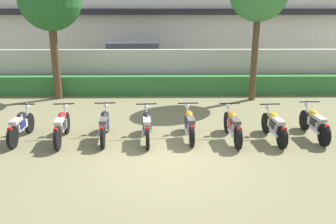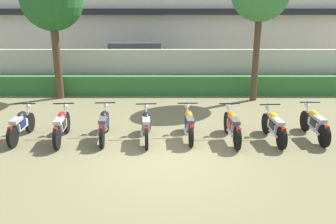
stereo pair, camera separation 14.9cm
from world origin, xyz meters
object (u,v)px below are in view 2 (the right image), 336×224
object	(u,v)px
parked_car	(139,60)
motorcycle_in_row_5	(233,125)
motorcycle_in_row_7	(315,123)
motorcycle_in_row_2	(105,124)
motorcycle_in_row_4	(189,124)
motorcycle_in_row_0	(21,124)
motorcycle_in_row_3	(147,125)
motorcycle_in_row_6	(274,126)
motorcycle_in_row_1	(62,125)
tree_near_inspector	(52,0)

from	to	relation	value
parked_car	motorcycle_in_row_5	xyz separation A→B (m)	(3.41, -9.45, -0.48)
motorcycle_in_row_7	motorcycle_in_row_2	bearing A→B (deg)	89.19
motorcycle_in_row_4	motorcycle_in_row_5	distance (m)	1.22
motorcycle_in_row_0	motorcycle_in_row_4	xyz separation A→B (m)	(4.79, 0.05, 0.00)
motorcycle_in_row_3	motorcycle_in_row_4	bearing A→B (deg)	-87.32
motorcycle_in_row_6	motorcycle_in_row_1	bearing A→B (deg)	86.11
tree_near_inspector	motorcycle_in_row_3	xyz separation A→B (m)	(3.90, -4.86, -3.45)
tree_near_inspector	motorcycle_in_row_0	bearing A→B (deg)	-86.22
parked_car	motorcycle_in_row_1	distance (m)	9.55
motorcycle_in_row_1	motorcycle_in_row_2	bearing A→B (deg)	-88.31
motorcycle_in_row_5	motorcycle_in_row_6	bearing A→B (deg)	-93.18
tree_near_inspector	motorcycle_in_row_7	xyz separation A→B (m)	(8.73, -4.71, -3.45)
motorcycle_in_row_5	motorcycle_in_row_7	bearing A→B (deg)	-88.05
parked_car	motorcycle_in_row_3	size ratio (longest dim) A/B	2.44
parked_car	motorcycle_in_row_1	bearing A→B (deg)	-101.39
tree_near_inspector	motorcycle_in_row_4	distance (m)	7.77
tree_near_inspector	motorcycle_in_row_4	world-z (taller)	tree_near_inspector
motorcycle_in_row_2	motorcycle_in_row_6	world-z (taller)	motorcycle_in_row_6
tree_near_inspector	motorcycle_in_row_0	distance (m)	5.91
motorcycle_in_row_2	motorcycle_in_row_7	distance (m)	6.04
tree_near_inspector	motorcycle_in_row_5	world-z (taller)	tree_near_inspector
motorcycle_in_row_5	motorcycle_in_row_2	bearing A→B (deg)	85.48
motorcycle_in_row_0	motorcycle_in_row_6	distance (m)	7.18
motorcycle_in_row_6	motorcycle_in_row_0	bearing A→B (deg)	85.43
parked_car	tree_near_inspector	distance (m)	6.17
parked_car	motorcycle_in_row_6	bearing A→B (deg)	-67.05
motorcycle_in_row_2	motorcycle_in_row_7	world-z (taller)	motorcycle_in_row_7
motorcycle_in_row_3	motorcycle_in_row_6	world-z (taller)	motorcycle_in_row_3
motorcycle_in_row_1	motorcycle_in_row_3	distance (m)	2.40
motorcycle_in_row_4	motorcycle_in_row_6	bearing A→B (deg)	-96.53
parked_car	motorcycle_in_row_3	xyz separation A→B (m)	(0.99, -9.43, -0.48)
motorcycle_in_row_1	motorcycle_in_row_3	xyz separation A→B (m)	(2.40, 0.01, -0.00)
motorcycle_in_row_3	motorcycle_in_row_1	bearing A→B (deg)	86.44
motorcycle_in_row_4	motorcycle_in_row_0	bearing A→B (deg)	88.29
tree_near_inspector	motorcycle_in_row_3	size ratio (longest dim) A/B	2.75
motorcycle_in_row_3	motorcycle_in_row_6	distance (m)	3.60
motorcycle_in_row_5	motorcycle_in_row_6	xyz separation A→B (m)	(1.17, -0.02, -0.01)
motorcycle_in_row_1	motorcycle_in_row_4	xyz separation A→B (m)	(3.61, 0.14, -0.01)
motorcycle_in_row_1	motorcycle_in_row_3	size ratio (longest dim) A/B	1.04
tree_near_inspector	motorcycle_in_row_3	distance (m)	7.12
parked_car	motorcycle_in_row_0	xyz separation A→B (m)	(-2.60, -9.34, -0.49)
motorcycle_in_row_1	motorcycle_in_row_4	world-z (taller)	motorcycle_in_row_1
motorcycle_in_row_3	motorcycle_in_row_6	xyz separation A→B (m)	(3.60, -0.04, -0.00)
parked_car	motorcycle_in_row_7	size ratio (longest dim) A/B	2.37
motorcycle_in_row_1	motorcycle_in_row_7	world-z (taller)	motorcycle_in_row_1
motorcycle_in_row_0	motorcycle_in_row_5	xyz separation A→B (m)	(6.01, -0.11, 0.01)
motorcycle_in_row_7	motorcycle_in_row_1	bearing A→B (deg)	90.16
motorcycle_in_row_0	motorcycle_in_row_3	distance (m)	3.58
tree_near_inspector	motorcycle_in_row_7	bearing A→B (deg)	-28.35
parked_car	motorcycle_in_row_6	size ratio (longest dim) A/B	2.47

